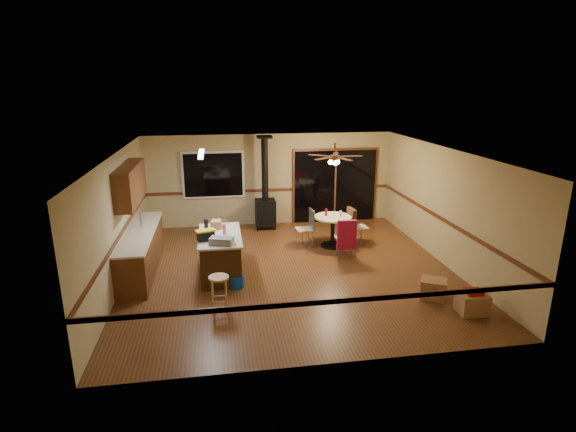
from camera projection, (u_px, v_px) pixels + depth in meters
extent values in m
plane|color=#5A3319|center=(290.00, 270.00, 9.89)|extent=(7.00, 7.00, 0.00)
plane|color=silver|center=(290.00, 152.00, 9.15)|extent=(7.00, 7.00, 0.00)
plane|color=tan|center=(270.00, 180.00, 12.83)|extent=(7.00, 0.00, 7.00)
plane|color=tan|center=(332.00, 282.00, 6.20)|extent=(7.00, 0.00, 7.00)
plane|color=tan|center=(118.00, 221.00, 8.98)|extent=(0.00, 7.00, 7.00)
plane|color=tan|center=(444.00, 206.00, 10.05)|extent=(0.00, 7.00, 7.00)
cube|color=black|center=(213.00, 175.00, 12.48)|extent=(1.72, 0.10, 1.32)
cube|color=black|center=(335.00, 186.00, 13.14)|extent=(2.52, 0.10, 2.10)
cube|color=#5E3217|center=(141.00, 252.00, 9.75)|extent=(0.60, 3.00, 0.86)
cube|color=beige|center=(139.00, 232.00, 9.62)|extent=(0.64, 3.04, 0.04)
cube|color=#5E3217|center=(130.00, 184.00, 9.50)|extent=(0.35, 2.00, 0.80)
cube|color=#38230E|center=(221.00, 256.00, 9.54)|extent=(0.80, 1.60, 0.86)
cube|color=beige|center=(220.00, 236.00, 9.41)|extent=(0.88, 1.68, 0.04)
cube|color=black|center=(266.00, 213.00, 12.61)|extent=(0.55, 0.50, 0.75)
cylinder|color=black|center=(265.00, 168.00, 12.26)|extent=(0.18, 0.18, 1.77)
cylinder|color=brown|center=(335.00, 157.00, 10.70)|extent=(0.24, 0.24, 0.10)
cylinder|color=brown|center=(335.00, 146.00, 10.62)|extent=(0.05, 0.05, 0.16)
sphere|color=#FFD88C|center=(335.00, 162.00, 10.73)|extent=(0.16, 0.16, 0.16)
cube|color=white|center=(201.00, 154.00, 9.17)|extent=(0.10, 1.20, 0.04)
cube|color=slate|center=(221.00, 241.00, 8.82)|extent=(0.51, 0.38, 0.14)
cube|color=black|center=(206.00, 236.00, 9.05)|extent=(0.37, 0.27, 0.19)
cube|color=gold|center=(206.00, 231.00, 9.02)|extent=(0.43, 0.31, 0.03)
cube|color=#996C44|center=(216.00, 224.00, 9.79)|extent=(0.24, 0.30, 0.18)
cylinder|color=black|center=(206.00, 226.00, 9.49)|extent=(0.09, 0.09, 0.30)
cylinder|color=#D84C8C|center=(224.00, 229.00, 9.40)|extent=(0.09, 0.09, 0.22)
cylinder|color=white|center=(206.00, 223.00, 9.90)|extent=(0.06, 0.06, 0.17)
cylinder|color=tan|center=(219.00, 293.00, 8.04)|extent=(0.40, 0.40, 0.66)
cylinder|color=#0C4BAC|center=(237.00, 281.00, 9.01)|extent=(0.36, 0.36, 0.26)
cylinder|color=black|center=(332.00, 245.00, 11.33)|extent=(0.58, 0.58, 0.04)
cylinder|color=black|center=(333.00, 231.00, 11.23)|extent=(0.10, 0.10, 0.70)
cylinder|color=beige|center=(333.00, 217.00, 11.12)|extent=(0.93, 0.93, 0.04)
cylinder|color=#590C14|center=(326.00, 212.00, 11.16)|extent=(0.08, 0.08, 0.18)
cylinder|color=beige|center=(341.00, 214.00, 11.07)|extent=(0.08, 0.08, 0.15)
cube|color=#BFB38E|center=(304.00, 229.00, 11.20)|extent=(0.43, 0.43, 0.03)
cube|color=slate|center=(312.00, 219.00, 11.17)|extent=(0.06, 0.40, 0.50)
cube|color=#BFB38E|center=(344.00, 238.00, 10.56)|extent=(0.41, 0.41, 0.03)
cube|color=slate|center=(347.00, 230.00, 10.31)|extent=(0.40, 0.04, 0.50)
cube|color=#A2122E|center=(347.00, 235.00, 10.32)|extent=(0.44, 0.11, 0.70)
cube|color=#BFB38E|center=(359.00, 227.00, 11.36)|extent=(0.43, 0.43, 0.03)
cube|color=slate|center=(352.00, 218.00, 11.25)|extent=(0.06, 0.40, 0.50)
cube|color=#301F12|center=(351.00, 222.00, 11.27)|extent=(0.14, 0.45, 0.70)
cube|color=#996C44|center=(216.00, 227.00, 12.20)|extent=(0.62, 0.57, 0.41)
cube|color=#996C44|center=(472.00, 303.00, 7.98)|extent=(0.52, 0.44, 0.38)
cube|color=#996C44|center=(433.00, 289.00, 8.55)|extent=(0.60, 0.57, 0.38)
cube|color=maroon|center=(474.00, 292.00, 7.92)|extent=(0.30, 0.25, 0.08)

